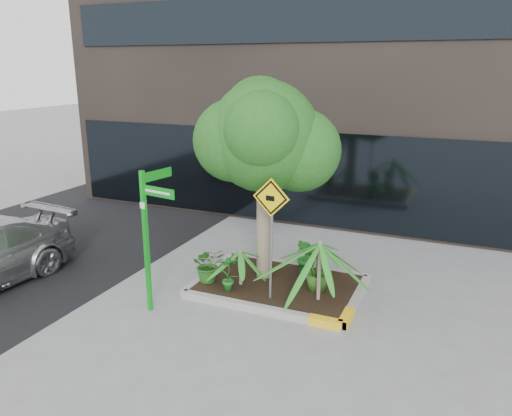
% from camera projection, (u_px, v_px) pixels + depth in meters
% --- Properties ---
extents(ground, '(80.00, 80.00, 0.00)m').
position_uv_depth(ground, '(264.00, 293.00, 10.06)').
color(ground, gray).
rests_on(ground, ground).
extents(asphalt_road, '(7.00, 80.00, 0.01)m').
position_uv_depth(asphalt_road, '(26.00, 248.00, 12.54)').
color(asphalt_road, black).
rests_on(asphalt_road, ground).
extents(planter, '(3.35, 2.36, 0.15)m').
position_uv_depth(planter, '(280.00, 285.00, 10.19)').
color(planter, '#9E9E99').
rests_on(planter, ground).
extents(tree, '(2.83, 2.51, 4.24)m').
position_uv_depth(tree, '(264.00, 136.00, 9.72)').
color(tree, gray).
rests_on(tree, ground).
extents(palm_front, '(1.34, 1.34, 1.49)m').
position_uv_depth(palm_front, '(320.00, 244.00, 9.18)').
color(palm_front, gray).
rests_on(palm_front, ground).
extents(palm_left, '(0.84, 0.84, 0.93)m').
position_uv_depth(palm_left, '(240.00, 252.00, 9.95)').
color(palm_left, gray).
rests_on(palm_left, ground).
extents(palm_back, '(0.76, 0.76, 0.84)m').
position_uv_depth(palm_back, '(320.00, 244.00, 10.60)').
color(palm_back, gray).
rests_on(palm_back, ground).
extents(shrub_a, '(0.93, 0.93, 0.73)m').
position_uv_depth(shrub_a, '(208.00, 264.00, 10.18)').
color(shrub_a, '#255D1A').
rests_on(shrub_a, planter).
extents(shrub_b, '(0.60, 0.60, 0.85)m').
position_uv_depth(shrub_b, '(317.00, 270.00, 9.77)').
color(shrub_b, '#2D611D').
rests_on(shrub_b, planter).
extents(shrub_c, '(0.54, 0.54, 0.75)m').
position_uv_depth(shrub_c, '(229.00, 273.00, 9.75)').
color(shrub_c, '#1F6721').
rests_on(shrub_c, planter).
extents(shrub_d, '(0.66, 0.66, 0.85)m').
position_uv_depth(shrub_d, '(307.00, 258.00, 10.37)').
color(shrub_d, '#1E6720').
rests_on(shrub_d, planter).
extents(street_sign_post, '(0.78, 0.87, 2.67)m').
position_uv_depth(street_sign_post, '(149.00, 226.00, 8.94)').
color(street_sign_post, '#0E9F1B').
rests_on(street_sign_post, ground).
extents(cattle_sign, '(0.72, 0.11, 2.35)m').
position_uv_depth(cattle_sign, '(271.00, 219.00, 9.10)').
color(cattle_sign, slate).
rests_on(cattle_sign, ground).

